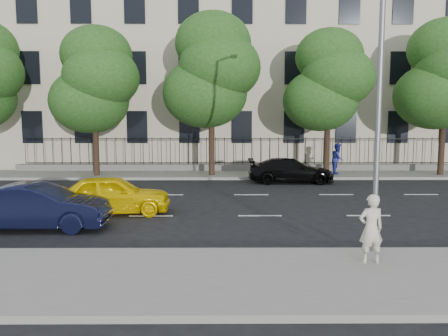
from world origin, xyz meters
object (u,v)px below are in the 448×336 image
object	(u,v)px
street_light	(373,56)
black_sedan	(291,170)
woman_near	(371,229)
navy_sedan	(38,207)
yellow_taxi	(112,195)

from	to	relation	value
street_light	black_sedan	bearing A→B (deg)	90.19
street_light	woman_near	bearing A→B (deg)	-105.39
black_sedan	navy_sedan	bearing A→B (deg)	137.80
street_light	woman_near	world-z (taller)	street_light
navy_sedan	yellow_taxi	bearing A→B (deg)	-39.06
black_sedan	woman_near	distance (m)	14.13
yellow_taxi	woman_near	bearing A→B (deg)	-135.68
woman_near	street_light	bearing A→B (deg)	-112.97
street_light	black_sedan	xyz separation A→B (m)	(-0.04, 12.68, -4.46)
woman_near	navy_sedan	bearing A→B (deg)	-29.51
navy_sedan	black_sedan	size ratio (longest dim) A/B	0.95
yellow_taxi	black_sedan	size ratio (longest dim) A/B	0.90
street_light	woman_near	xyz separation A→B (m)	(-0.40, -1.45, -4.18)
navy_sedan	black_sedan	world-z (taller)	navy_sedan
navy_sedan	black_sedan	xyz separation A→B (m)	(9.76, 10.34, -0.05)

